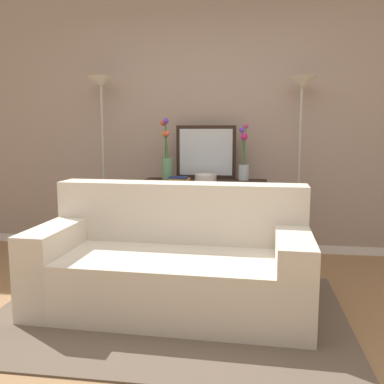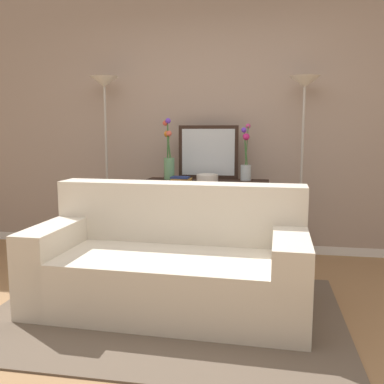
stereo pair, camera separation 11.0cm
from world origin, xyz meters
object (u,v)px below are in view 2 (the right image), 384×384
(wall_mirror, at_px, (208,152))
(vase_tall_flowers, at_px, (169,159))
(console_table, at_px, (207,206))
(floor_lamp_right, at_px, (304,118))
(vase_short_flowers, at_px, (246,162))
(fruit_bowl, at_px, (207,178))
(book_row_under_console, at_px, (176,252))
(floor_lamp_left, at_px, (105,116))
(couch, at_px, (171,264))
(book_stack, at_px, (181,179))

(wall_mirror, relative_size, vase_tall_flowers, 1.00)
(console_table, height_order, vase_tall_flowers, vase_tall_flowers)
(floor_lamp_right, bearing_deg, vase_short_flowers, -174.02)
(fruit_bowl, bearing_deg, book_row_under_console, 164.05)
(floor_lamp_left, distance_m, floor_lamp_right, 1.99)
(console_table, xyz_separation_m, vase_tall_flowers, (-0.38, -0.01, 0.46))
(floor_lamp_right, bearing_deg, floor_lamp_left, -180.00)
(floor_lamp_left, bearing_deg, vase_short_flowers, -2.21)
(fruit_bowl, bearing_deg, wall_mirror, 96.13)
(vase_tall_flowers, xyz_separation_m, book_row_under_console, (0.06, 0.01, -0.95))
(floor_lamp_left, bearing_deg, vase_tall_flowers, -8.45)
(wall_mirror, bearing_deg, console_table, -87.00)
(floor_lamp_right, height_order, vase_short_flowers, floor_lamp_right)
(couch, bearing_deg, vase_tall_flowers, 103.78)
(console_table, bearing_deg, book_stack, -156.63)
(floor_lamp_left, relative_size, book_row_under_console, 4.93)
(book_stack, relative_size, book_row_under_console, 0.57)
(console_table, distance_m, book_row_under_console, 0.58)
(vase_tall_flowers, height_order, book_stack, vase_tall_flowers)
(console_table, bearing_deg, vase_short_flowers, 5.30)
(floor_lamp_right, height_order, wall_mirror, floor_lamp_right)
(console_table, xyz_separation_m, fruit_bowl, (0.02, -0.10, 0.29))
(fruit_bowl, bearing_deg, floor_lamp_right, 11.84)
(wall_mirror, bearing_deg, floor_lamp_left, -177.67)
(wall_mirror, relative_size, fruit_bowl, 2.89)
(book_row_under_console, bearing_deg, floor_lamp_left, 173.14)
(book_stack, bearing_deg, wall_mirror, 45.77)
(console_table, relative_size, book_stack, 5.74)
(vase_tall_flowers, distance_m, fruit_bowl, 0.44)
(vase_tall_flowers, bearing_deg, book_stack, -32.29)
(vase_tall_flowers, xyz_separation_m, book_stack, (0.14, -0.09, -0.19))
(couch, xyz_separation_m, fruit_bowl, (0.12, 1.07, 0.53))
(wall_mirror, distance_m, vase_short_flowers, 0.41)
(wall_mirror, relative_size, book_stack, 2.88)
(fruit_bowl, height_order, book_row_under_console, fruit_bowl)
(floor_lamp_left, bearing_deg, book_row_under_console, -6.86)
(floor_lamp_left, xyz_separation_m, fruit_bowl, (1.09, -0.19, -0.60))
(wall_mirror, bearing_deg, book_row_under_console, -156.72)
(fruit_bowl, xyz_separation_m, book_stack, (-0.26, -0.01, -0.02))
(vase_short_flowers, bearing_deg, wall_mirror, 165.49)
(floor_lamp_right, xyz_separation_m, vase_short_flowers, (-0.53, -0.06, -0.43))
(console_table, xyz_separation_m, floor_lamp_left, (-1.07, 0.09, 0.89))
(wall_mirror, height_order, book_row_under_console, wall_mirror)
(couch, xyz_separation_m, wall_mirror, (0.09, 1.30, 0.76))
(vase_short_flowers, bearing_deg, vase_tall_flowers, -176.45)
(wall_mirror, xyz_separation_m, book_row_under_console, (-0.31, -0.13, -1.01))
(floor_lamp_right, bearing_deg, book_row_under_console, -175.77)
(wall_mirror, relative_size, book_row_under_console, 1.63)
(vase_tall_flowers, bearing_deg, fruit_bowl, -11.92)
(vase_tall_flowers, distance_m, vase_short_flowers, 0.76)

